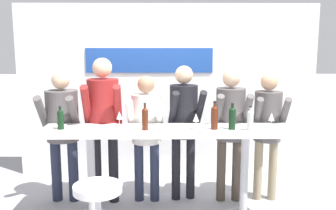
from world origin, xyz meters
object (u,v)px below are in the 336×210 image
(person_center_right, at_px, (230,121))
(wine_glass_2, at_px, (271,117))
(wine_bottle_2, at_px, (232,117))
(wine_bottle_3, at_px, (61,118))
(person_right, at_px, (268,123))
(wine_bottle_4, at_px, (214,116))
(person_center, at_px, (184,118))
(person_far_left, at_px, (62,123))
(person_left, at_px, (103,115))
(wine_glass_1, at_px, (196,118))
(bar_stool, at_px, (98,207))
(wine_bottle_1, at_px, (250,119))
(tasting_table, at_px, (168,142))
(wine_glass_0, at_px, (119,116))
(wine_bottle_0, at_px, (145,118))
(person_center_left, at_px, (146,125))

(person_center_right, height_order, wine_glass_2, person_center_right)
(wine_bottle_2, xyz_separation_m, wine_bottle_3, (-1.89, 0.03, -0.02))
(person_right, xyz_separation_m, wine_bottle_4, (-0.74, -0.51, 0.18))
(person_center, height_order, person_center_right, person_center)
(person_far_left, relative_size, person_left, 0.91)
(wine_bottle_4, bearing_deg, wine_glass_1, 177.64)
(wine_bottle_2, height_order, wine_glass_2, wine_bottle_2)
(bar_stool, height_order, person_center_right, person_center_right)
(person_center_right, xyz_separation_m, wine_bottle_1, (0.12, -0.54, 0.13))
(tasting_table, xyz_separation_m, bar_stool, (-0.67, -0.75, -0.43))
(wine_bottle_1, bearing_deg, person_center, 138.99)
(wine_glass_0, bearing_deg, wine_glass_1, -9.10)
(person_right, distance_m, wine_bottle_0, 1.61)
(person_far_left, bearing_deg, person_right, 2.79)
(tasting_table, distance_m, person_right, 1.33)
(person_center_right, xyz_separation_m, wine_bottle_0, (-1.03, -0.51, 0.15))
(tasting_table, xyz_separation_m, person_center_left, (-0.26, 0.43, 0.09))
(person_right, distance_m, wine_bottle_2, 0.77)
(wine_bottle_1, distance_m, wine_bottle_4, 0.39)
(person_center_right, xyz_separation_m, wine_glass_1, (-0.47, -0.47, 0.13))
(person_far_left, relative_size, person_center_left, 1.03)
(wine_bottle_2, distance_m, wine_bottle_4, 0.20)
(person_center_left, relative_size, person_center_right, 0.95)
(wine_glass_1, bearing_deg, wine_bottle_4, -2.36)
(tasting_table, distance_m, bar_stool, 1.10)
(wine_glass_1, bearing_deg, person_far_left, 162.92)
(person_right, relative_size, wine_glass_1, 9.19)
(wine_glass_2, bearing_deg, wine_bottle_2, -173.56)
(person_center, relative_size, wine_glass_1, 9.70)
(person_far_left, bearing_deg, person_center_left, 1.98)
(person_far_left, bearing_deg, wine_bottle_4, -12.88)
(bar_stool, bearing_deg, wine_glass_1, 35.74)
(person_left, height_order, wine_bottle_2, person_left)
(wine_bottle_0, distance_m, wine_bottle_2, 0.96)
(wine_bottle_4, bearing_deg, wine_glass_2, 3.80)
(person_center_right, bearing_deg, wine_bottle_3, -166.78)
(person_right, bearing_deg, person_center, -179.11)
(person_center_right, relative_size, wine_bottle_4, 5.35)
(person_right, bearing_deg, wine_glass_2, -98.64)
(person_center_left, distance_m, wine_bottle_3, 1.05)
(person_center_right, height_order, wine_bottle_2, person_center_right)
(person_center_left, height_order, wine_bottle_1, person_center_left)
(bar_stool, distance_m, wine_bottle_4, 1.56)
(tasting_table, distance_m, wine_bottle_4, 0.60)
(wine_glass_0, bearing_deg, wine_glass_2, -3.47)
(wine_glass_2, bearing_deg, person_far_left, 169.38)
(wine_bottle_0, distance_m, wine_glass_1, 0.56)
(wine_bottle_1, distance_m, wine_glass_1, 0.59)
(wine_bottle_2, relative_size, wine_bottle_3, 1.14)
(wine_bottle_0, bearing_deg, wine_glass_1, 3.80)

